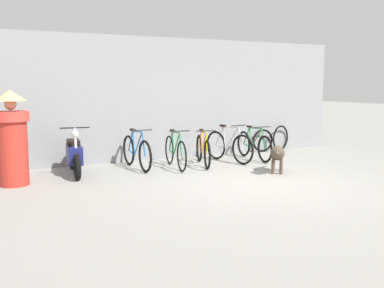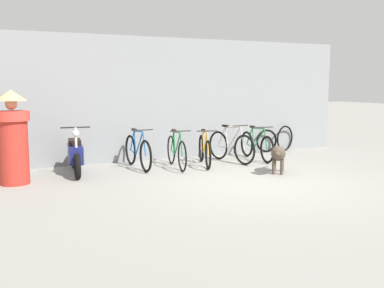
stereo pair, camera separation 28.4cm
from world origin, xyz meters
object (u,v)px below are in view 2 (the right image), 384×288
Objects in this scene: bicycle_0 at (138,152)px; spare_tire_left at (285,138)px; bicycle_1 at (176,152)px; bicycle_3 at (231,147)px; bicycle_4 at (256,146)px; motorcycle at (75,155)px; spare_tire_right at (267,141)px; person_in_robes at (13,137)px; stray_dog at (278,154)px; bicycle_2 at (205,150)px.

spare_tire_left is (4.56, 0.75, -0.01)m from bicycle_0.
bicycle_1 is 3.89m from spare_tire_left.
bicycle_3 is 0.95× the size of bicycle_4.
motorcycle is 2.45× the size of spare_tire_left.
motorcycle reaches higher than spare_tire_right.
person_in_robes is 2.47× the size of spare_tire_left.
bicycle_3 is 1.76× the size of stray_dog.
bicycle_2 is at bearing 98.83° from bicycle_1.
bicycle_0 is 2.39× the size of spare_tire_left.
bicycle_0 is at bearing -87.59° from bicycle_4.
bicycle_0 is 2.72m from person_in_robes.
person_in_robes is (-4.13, -0.28, 0.56)m from bicycle_2.
bicycle_0 reaches higher than bicycle_2.
bicycle_3 is (2.29, -0.17, 0.01)m from bicycle_0.
motorcycle is 1.88× the size of stray_dog.
spare_tire_right is (3.95, 0.76, -0.05)m from bicycle_0.
spare_tire_left is at bearing 126.69° from bicycle_2.
motorcycle is (-4.42, 0.09, 0.05)m from bicycle_4.
stray_dog is (1.68, -1.52, 0.05)m from bicycle_1.
bicycle_0 is 1.05× the size of bicycle_2.
motorcycle is (-3.67, 0.13, 0.02)m from bicycle_3.
bicycle_1 is 2.60× the size of spare_tire_right.
bicycle_1 is (0.81, -0.30, -0.00)m from bicycle_0.
person_in_robes is at bearing -169.59° from spare_tire_left.
spare_tire_right is (6.56, 1.33, -0.58)m from person_in_robes.
motorcycle is at bearing -89.16° from bicycle_0.
bicycle_4 is (2.23, 0.15, -0.02)m from bicycle_1.
bicycle_1 is 1.78× the size of stray_dog.
spare_tire_left is at bearing -1.15° from spare_tire_right.
bicycle_2 is at bearing -92.48° from bicycle_3.
bicycle_0 reaches higher than stray_dog.
motorcycle reaches higher than bicycle_2.
spare_tire_right is at bearing 178.85° from spare_tire_left.
stray_dog is (-0.55, -1.68, 0.07)m from bicycle_4.
bicycle_1 is at bearing -96.41° from bicycle_3.
bicycle_2 is at bearing -79.31° from bicycle_4.
bicycle_1 reaches higher than spare_tire_left.
stray_dog is 5.27m from person_in_robes.
bicycle_0 is at bearing 153.87° from person_in_robes.
bicycle_3 is (1.48, 0.12, 0.01)m from bicycle_1.
person_in_robes reaches higher than motorcycle.
bicycle_0 is 4.62m from spare_tire_left.
bicycle_2 is 3.21m from spare_tire_left.
bicycle_0 is 0.97× the size of motorcycle.
bicycle_1 is 2.23m from bicycle_4.
stray_dog is (0.20, -1.64, 0.04)m from bicycle_3.
spare_tire_left reaches higher than stray_dog.
motorcycle is at bearing -86.11° from bicycle_4.
person_in_robes is at bearing -59.98° from motorcycle.
bicycle_2 is 0.99× the size of bicycle_3.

